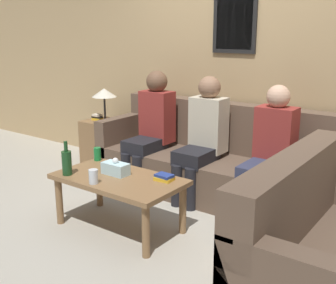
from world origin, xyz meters
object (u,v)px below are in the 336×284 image
(person_middle, at_px, (203,135))
(person_right, at_px, (270,149))
(couch_side, at_px, (328,258))
(wine_bottle, at_px, (67,162))
(couch_main, at_px, (212,164))
(person_left, at_px, (151,125))
(teddy_bear, at_px, (234,249))
(drinking_glass, at_px, (93,177))
(coffee_table, at_px, (119,184))

(person_middle, relative_size, person_right, 1.02)
(couch_side, distance_m, wine_bottle, 2.12)
(couch_side, bearing_deg, couch_main, 51.66)
(person_left, bearing_deg, person_middle, -0.62)
(person_middle, xyz_separation_m, teddy_bear, (0.88, -0.99, -0.50))
(couch_side, bearing_deg, person_middle, 55.76)
(couch_side, bearing_deg, teddy_bear, 86.44)
(couch_side, height_order, person_middle, person_middle)
(drinking_glass, distance_m, person_left, 1.30)
(couch_main, relative_size, wine_bottle, 8.25)
(coffee_table, relative_size, person_middle, 0.90)
(drinking_glass, bearing_deg, person_left, 107.70)
(drinking_glass, xyz_separation_m, person_left, (-0.39, 1.24, 0.14))
(wine_bottle, bearing_deg, person_left, 93.02)
(couch_side, xyz_separation_m, person_middle, (-1.51, 1.03, 0.33))
(coffee_table, xyz_separation_m, teddy_bear, (1.07, 0.01, -0.25))
(drinking_glass, height_order, person_right, person_right)
(person_left, bearing_deg, couch_main, 12.19)
(coffee_table, height_order, person_middle, person_middle)
(person_right, relative_size, teddy_bear, 3.50)
(drinking_glass, height_order, person_left, person_left)
(person_right, bearing_deg, coffee_table, -133.14)
(person_right, bearing_deg, drinking_glass, -128.87)
(coffee_table, height_order, teddy_bear, coffee_table)
(person_right, distance_m, teddy_bear, 1.08)
(wine_bottle, height_order, person_middle, person_middle)
(couch_main, height_order, couch_side, same)
(coffee_table, distance_m, drinking_glass, 0.26)
(couch_side, height_order, teddy_bear, couch_side)
(wine_bottle, relative_size, drinking_glass, 2.53)
(person_middle, bearing_deg, person_left, 179.38)
(person_left, bearing_deg, teddy_bear, -33.24)
(couch_main, distance_m, person_right, 0.78)
(person_middle, height_order, teddy_bear, person_middle)
(couch_side, relative_size, teddy_bear, 4.55)
(wine_bottle, xyz_separation_m, person_middle, (0.58, 1.21, 0.08))
(coffee_table, bearing_deg, couch_side, -1.00)
(couch_main, height_order, person_right, person_right)
(couch_main, relative_size, drinking_glass, 20.84)
(drinking_glass, relative_size, person_right, 0.10)
(person_left, bearing_deg, couch_side, -25.67)
(teddy_bear, bearing_deg, couch_main, 126.93)
(teddy_bear, bearing_deg, couch_side, -3.56)
(couch_side, bearing_deg, coffee_table, 89.00)
(person_left, relative_size, teddy_bear, 3.63)
(coffee_table, relative_size, drinking_glass, 9.40)
(couch_main, distance_m, wine_bottle, 1.51)
(wine_bottle, bearing_deg, person_right, 42.26)
(person_left, distance_m, person_right, 1.35)
(couch_main, distance_m, person_middle, 0.37)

